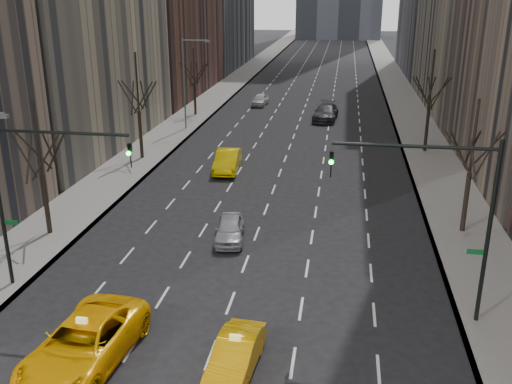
% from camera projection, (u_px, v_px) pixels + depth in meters
% --- Properties ---
extents(sidewalk_left, '(4.50, 320.00, 0.15)m').
position_uv_depth(sidewalk_left, '(225.00, 89.00, 81.95)').
color(sidewalk_left, slate).
rests_on(sidewalk_left, ground).
extents(sidewalk_right, '(4.50, 320.00, 0.15)m').
position_uv_depth(sidewalk_right, '(400.00, 94.00, 78.42)').
color(sidewalk_right, slate).
rests_on(sidewalk_right, ground).
extents(tree_lw_b, '(3.36, 3.50, 7.82)m').
position_uv_depth(tree_lw_b, '(42.00, 174.00, 32.27)').
color(tree_lw_b, black).
rests_on(tree_lw_b, ground).
extents(tree_lw_c, '(3.36, 3.50, 8.74)m').
position_uv_depth(tree_lw_c, '(139.00, 112.00, 47.06)').
color(tree_lw_c, black).
rests_on(tree_lw_c, ground).
extents(tree_lw_d, '(3.36, 3.50, 7.36)m').
position_uv_depth(tree_lw_d, '(194.00, 84.00, 63.98)').
color(tree_lw_d, black).
rests_on(tree_lw_d, ground).
extents(tree_rw_b, '(3.36, 3.50, 7.82)m').
position_uv_depth(tree_rw_b, '(470.00, 173.00, 32.54)').
color(tree_rw_b, black).
rests_on(tree_rw_b, ground).
extents(tree_rw_c, '(3.36, 3.50, 8.74)m').
position_uv_depth(tree_rw_c, '(429.00, 107.00, 49.19)').
color(tree_rw_c, black).
rests_on(tree_rw_c, ground).
extents(traffic_mast_left, '(6.69, 0.39, 8.00)m').
position_uv_depth(traffic_mast_left, '(31.00, 180.00, 25.67)').
color(traffic_mast_left, black).
rests_on(traffic_mast_left, ground).
extents(traffic_mast_right, '(6.69, 0.39, 8.00)m').
position_uv_depth(traffic_mast_right, '(449.00, 202.00, 23.05)').
color(traffic_mast_right, black).
rests_on(traffic_mast_right, ground).
extents(streetlight_far, '(2.83, 0.22, 9.00)m').
position_uv_depth(streetlight_far, '(187.00, 75.00, 56.61)').
color(streetlight_far, slate).
rests_on(streetlight_far, ground).
extents(taxi_suv, '(3.58, 6.75, 1.81)m').
position_uv_depth(taxi_suv, '(84.00, 344.00, 21.65)').
color(taxi_suv, '#FFB705').
rests_on(taxi_suv, ground).
extents(taxi_sedan, '(1.82, 4.31, 1.39)m').
position_uv_depth(taxi_sedan, '(235.00, 356.00, 21.27)').
color(taxi_sedan, '#DE9904').
rests_on(taxi_sedan, ground).
extents(silver_sedan_ahead, '(2.12, 4.15, 1.35)m').
position_uv_depth(silver_sedan_ahead, '(230.00, 229.00, 32.58)').
color(silver_sedan_ahead, '#A4A7AC').
rests_on(silver_sedan_ahead, ground).
extents(far_taxi, '(2.11, 5.14, 1.66)m').
position_uv_depth(far_taxi, '(227.00, 161.00, 45.02)').
color(far_taxi, yellow).
rests_on(far_taxi, ground).
extents(far_suv_grey, '(2.89, 6.20, 1.75)m').
position_uv_depth(far_suv_grey, '(326.00, 112.00, 62.63)').
color(far_suv_grey, '#2F2F34').
rests_on(far_suv_grey, ground).
extents(far_car_white, '(1.88, 4.19, 1.40)m').
position_uv_depth(far_car_white, '(260.00, 100.00, 70.68)').
color(far_car_white, silver).
rests_on(far_car_white, ground).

